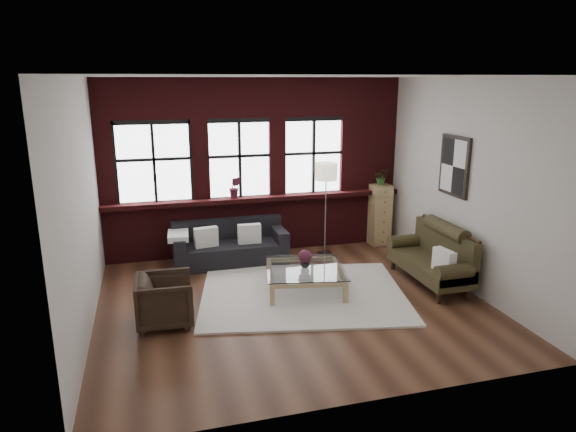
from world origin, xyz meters
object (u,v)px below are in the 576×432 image
object	(u,v)px
vintage_settee	(430,256)
armchair	(165,300)
dark_sofa	(230,244)
coffee_table	(305,280)
vase	(305,263)
floor_lamp	(326,206)
drawer_chest	(380,215)

from	to	relation	value
vintage_settee	armchair	bearing A→B (deg)	-175.39
dark_sofa	coffee_table	size ratio (longest dim) A/B	1.67
dark_sofa	armchair	xyz separation A→B (m)	(-1.21, -2.10, -0.02)
vase	vintage_settee	bearing A→B (deg)	-6.34
coffee_table	armchair	bearing A→B (deg)	-165.31
vintage_settee	vase	distance (m)	2.01
armchair	vase	world-z (taller)	armchair
armchair	vase	distance (m)	2.18
vintage_settee	vase	bearing A→B (deg)	173.66
coffee_table	floor_lamp	size ratio (longest dim) A/B	0.63
vase	drawer_chest	size ratio (longest dim) A/B	0.12
coffee_table	drawer_chest	world-z (taller)	drawer_chest
drawer_chest	floor_lamp	xyz separation A→B (m)	(-1.24, -0.30, 0.34)
drawer_chest	floor_lamp	world-z (taller)	floor_lamp
armchair	vintage_settee	bearing A→B (deg)	-83.45
vintage_settee	coffee_table	xyz separation A→B (m)	(-2.00, 0.22, -0.27)
coffee_table	vase	distance (m)	0.27
coffee_table	vintage_settee	bearing A→B (deg)	-6.34
vintage_settee	floor_lamp	size ratio (longest dim) A/B	0.91
armchair	coffee_table	distance (m)	2.19
vase	armchair	bearing A→B (deg)	-165.31
vintage_settee	floor_lamp	xyz separation A→B (m)	(-1.13, 1.78, 0.48)
coffee_table	drawer_chest	size ratio (longest dim) A/B	0.99
coffee_table	drawer_chest	distance (m)	2.84
armchair	coffee_table	world-z (taller)	armchair
armchair	drawer_chest	world-z (taller)	drawer_chest
drawer_chest	floor_lamp	distance (m)	1.32
armchair	coffee_table	bearing A→B (deg)	-73.37
vintage_settee	drawer_chest	bearing A→B (deg)	86.94
coffee_table	drawer_chest	bearing A→B (deg)	41.42
dark_sofa	drawer_chest	xyz separation A→B (m)	(3.01, 0.32, 0.24)
vintage_settee	coffee_table	world-z (taller)	vintage_settee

